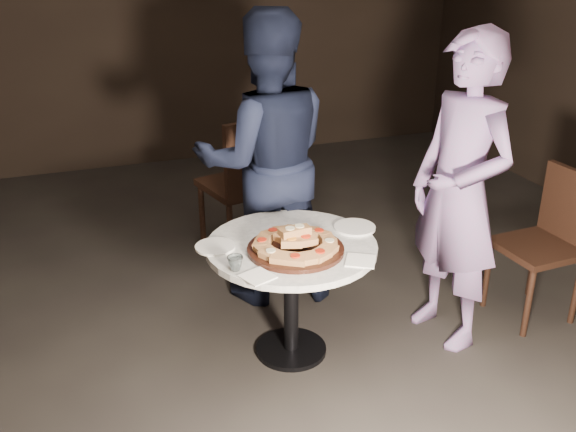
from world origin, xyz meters
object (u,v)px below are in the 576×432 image
(focaccia_pile, at_px, (296,242))
(chair_far, at_px, (248,179))
(serving_board, at_px, (296,249))
(table, at_px, (291,265))
(diner_navy, at_px, (266,161))
(diner_teal, at_px, (460,194))
(chair_right, at_px, (551,235))
(water_glass, at_px, (235,263))

(focaccia_pile, relative_size, chair_far, 0.42)
(serving_board, height_order, focaccia_pile, focaccia_pile)
(table, xyz_separation_m, focaccia_pile, (-0.01, -0.09, 0.17))
(diner_navy, bearing_deg, chair_far, -84.26)
(table, xyz_separation_m, diner_navy, (0.08, 0.66, 0.34))
(serving_board, relative_size, diner_teal, 0.28)
(focaccia_pile, bearing_deg, chair_far, 84.50)
(serving_board, distance_m, chair_right, 1.55)
(focaccia_pile, distance_m, water_glass, 0.34)
(water_glass, xyz_separation_m, diner_navy, (0.42, 0.84, 0.18))
(diner_teal, bearing_deg, table, -108.47)
(water_glass, bearing_deg, table, 27.24)
(chair_far, height_order, chair_right, chair_far)
(diner_teal, bearing_deg, water_glass, -98.21)
(serving_board, relative_size, focaccia_pile, 1.13)
(table, distance_m, chair_far, 1.14)
(chair_right, relative_size, diner_navy, 0.51)
(diner_teal, bearing_deg, diner_navy, -145.12)
(focaccia_pile, bearing_deg, serving_board, -77.27)
(table, distance_m, serving_board, 0.16)
(serving_board, distance_m, chair_far, 1.23)
(focaccia_pile, height_order, diner_navy, diner_navy)
(focaccia_pile, bearing_deg, chair_right, -0.96)
(water_glass, relative_size, diner_teal, 0.04)
(table, relative_size, diner_navy, 0.62)
(table, xyz_separation_m, chair_right, (1.54, -0.11, -0.02))
(chair_far, bearing_deg, water_glass, 57.04)
(chair_far, height_order, diner_teal, diner_teal)
(diner_navy, bearing_deg, chair_right, 160.74)
(chair_far, bearing_deg, serving_board, 70.35)
(chair_right, bearing_deg, water_glass, -91.36)
(table, bearing_deg, focaccia_pile, -96.48)
(focaccia_pile, distance_m, chair_far, 1.24)
(serving_board, xyz_separation_m, focaccia_pile, (-0.00, 0.00, 0.04))
(chair_far, relative_size, chair_right, 1.16)
(serving_board, height_order, water_glass, water_glass)
(table, bearing_deg, chair_right, -4.23)
(table, distance_m, chair_right, 1.54)
(serving_board, bearing_deg, chair_far, 84.51)
(table, relative_size, serving_board, 2.23)
(serving_board, bearing_deg, table, 83.70)
(table, distance_m, focaccia_pile, 0.19)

